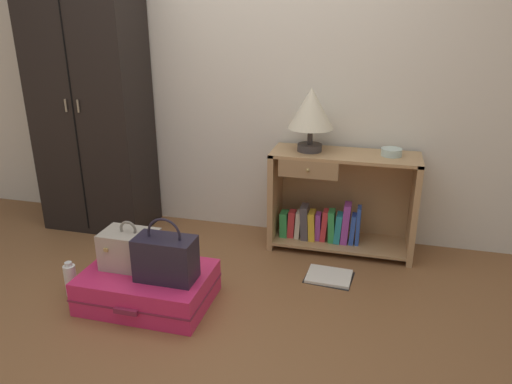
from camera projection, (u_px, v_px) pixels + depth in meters
ground_plane at (183, 334)px, 2.58m from camera, size 9.00×9.00×0.00m
back_wall at (255, 60)px, 3.49m from camera, size 6.40×0.10×2.60m
wardrobe at (91, 100)px, 3.61m from camera, size 0.81×0.47×2.01m
bookshelf at (337, 204)px, 3.43m from camera, size 1.01×0.38×0.72m
table_lamp at (311, 110)px, 3.24m from camera, size 0.31×0.31×0.44m
bowl at (392, 152)px, 3.22m from camera, size 0.14×0.14×0.05m
suitcase_large at (148, 287)px, 2.83m from camera, size 0.74×0.53×0.20m
train_case at (130, 249)px, 2.82m from camera, size 0.32×0.22×0.29m
handbag at (166, 258)px, 2.68m from camera, size 0.34×0.18×0.37m
bottle at (71, 280)px, 2.90m from camera, size 0.07×0.07×0.22m
open_book_on_floor at (329, 277)px, 3.13m from camera, size 0.32×0.27×0.02m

